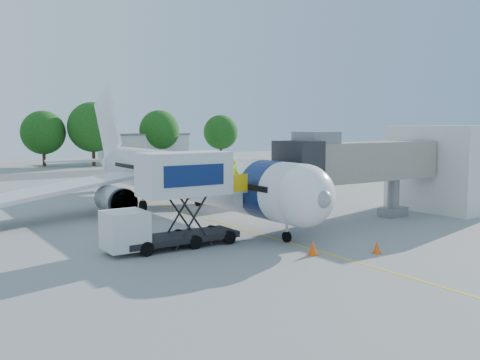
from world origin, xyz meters
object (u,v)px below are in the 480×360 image
jet_bridge (352,163)px  catering_hiloader (175,200)px  aircraft (182,176)px  ground_tug (387,274)px

jet_bridge → catering_hiloader: (-14.25, -0.00, -1.58)m
aircraft → jet_bridge: 13.77m
jet_bridge → catering_hiloader: jet_bridge is taller
aircraft → ground_tug: (-2.25, -23.32, -2.25)m
catering_hiloader → ground_tug: size_ratio=2.34×
ground_tug → aircraft: bearing=68.9°
aircraft → ground_tug: 23.54m
aircraft → jet_bridge: bearing=-54.3°
aircraft → ground_tug: size_ratio=10.38×
catering_hiloader → ground_tug: bearing=-71.8°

